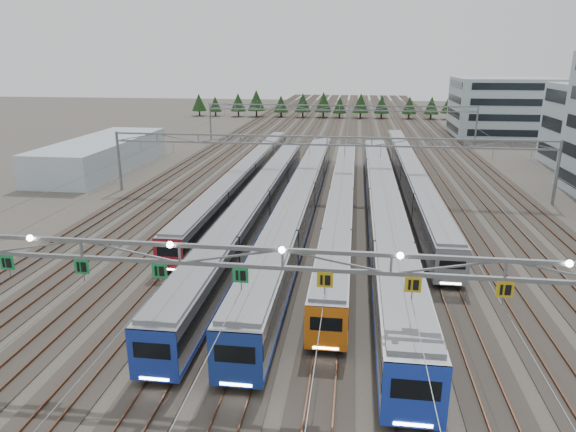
# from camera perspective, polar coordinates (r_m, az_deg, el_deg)

# --- Properties ---
(ground) EXTENTS (400.00, 400.00, 0.00)m
(ground) POSITION_cam_1_polar(r_m,az_deg,el_deg) (30.43, -0.56, -17.65)
(ground) COLOR #47423A
(ground) RESTS_ON ground
(track_bed) EXTENTS (54.00, 260.00, 5.42)m
(track_bed) POSITION_cam_1_polar(r_m,az_deg,el_deg) (125.78, 5.91, 9.85)
(track_bed) COLOR #2D2823
(track_bed) RESTS_ON ground
(train_a) EXTENTS (2.54, 62.03, 3.30)m
(train_a) POSITION_cam_1_polar(r_m,az_deg,el_deg) (71.63, -4.62, 4.66)
(train_a) COLOR black
(train_a) RESTS_ON ground
(train_b) EXTENTS (2.82, 59.85, 3.67)m
(train_b) POSITION_cam_1_polar(r_m,az_deg,el_deg) (55.71, -3.44, 1.23)
(train_b) COLOR black
(train_b) RESTS_ON ground
(train_c) EXTENTS (2.97, 66.76, 3.88)m
(train_c) POSITION_cam_1_polar(r_m,az_deg,el_deg) (58.38, 1.54, 2.11)
(train_c) COLOR black
(train_c) RESTS_ON ground
(train_d) EXTENTS (2.62, 57.78, 3.41)m
(train_d) POSITION_cam_1_polar(r_m,az_deg,el_deg) (57.98, 5.95, 1.67)
(train_d) COLOR black
(train_d) RESTS_ON ground
(train_e) EXTENTS (3.12, 65.81, 4.07)m
(train_e) POSITION_cam_1_polar(r_m,az_deg,el_deg) (55.79, 10.51, 1.20)
(train_e) COLOR black
(train_e) RESTS_ON ground
(train_f) EXTENTS (2.68, 66.59, 3.48)m
(train_f) POSITION_cam_1_polar(r_m,az_deg,el_deg) (72.79, 13.44, 4.52)
(train_f) COLOR black
(train_f) RESTS_ON ground
(gantry_near) EXTENTS (56.36, 0.61, 8.08)m
(gantry_near) POSITION_cam_1_polar(r_m,az_deg,el_deg) (26.91, -0.74, -5.31)
(gantry_near) COLOR slate
(gantry_near) RESTS_ON ground
(gantry_mid) EXTENTS (56.36, 0.36, 8.00)m
(gantry_mid) POSITION_cam_1_polar(r_m,az_deg,el_deg) (65.74, 4.34, 7.52)
(gantry_mid) COLOR slate
(gantry_mid) RESTS_ON ground
(gantry_far) EXTENTS (56.36, 0.36, 8.00)m
(gantry_far) POSITION_cam_1_polar(r_m,az_deg,el_deg) (110.33, 5.73, 11.40)
(gantry_far) COLOR slate
(gantry_far) RESTS_ON ground
(depot_bldg_north) EXTENTS (22.00, 18.00, 13.02)m
(depot_bldg_north) POSITION_cam_1_polar(r_m,az_deg,el_deg) (129.86, 22.83, 11.09)
(depot_bldg_north) COLOR #A3B9C3
(depot_bldg_north) RESTS_ON ground
(west_shed) EXTENTS (10.00, 30.00, 4.78)m
(west_shed) POSITION_cam_1_polar(r_m,az_deg,el_deg) (88.70, -19.95, 6.45)
(west_shed) COLOR #A3B9C3
(west_shed) RESTS_ON ground
(treeline) EXTENTS (87.50, 5.60, 7.02)m
(treeline) POSITION_cam_1_polar(r_m,az_deg,el_deg) (157.38, 4.82, 12.35)
(treeline) COLOR #332114
(treeline) RESTS_ON ground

